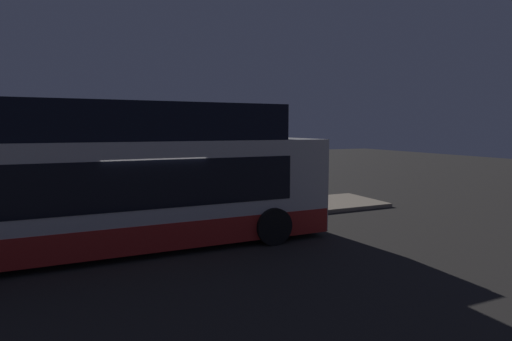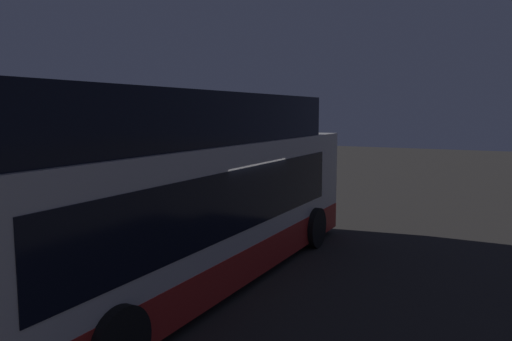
{
  "view_description": "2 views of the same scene",
  "coord_description": "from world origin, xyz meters",
  "px_view_note": "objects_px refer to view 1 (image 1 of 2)",
  "views": [
    {
      "loc": [
        -1.7,
        -10.85,
        3.23
      ],
      "look_at": [
        3.46,
        0.71,
        1.88
      ],
      "focal_mm": 28.0,
      "sensor_mm": 36.0,
      "label": 1
    },
    {
      "loc": [
        -8.84,
        -5.58,
        3.54
      ],
      "look_at": [
        3.46,
        0.71,
        1.88
      ],
      "focal_mm": 35.0,
      "sensor_mm": 36.0,
      "label": 2
    }
  ],
  "objects_px": {
    "bus_lead": "(118,185)",
    "passenger_boarding": "(266,186)",
    "sign_post": "(32,181)",
    "suitcase": "(169,205)",
    "passenger_waiting": "(154,194)"
  },
  "relations": [
    {
      "from": "bus_lead",
      "to": "passenger_waiting",
      "type": "xyz_separation_m",
      "value": [
        1.38,
        2.74,
        -0.74
      ]
    },
    {
      "from": "suitcase",
      "to": "sign_post",
      "type": "bearing_deg",
      "value": -178.99
    },
    {
      "from": "bus_lead",
      "to": "sign_post",
      "type": "relative_size",
      "value": 5.0
    },
    {
      "from": "bus_lead",
      "to": "sign_post",
      "type": "height_order",
      "value": "bus_lead"
    },
    {
      "from": "bus_lead",
      "to": "suitcase",
      "type": "xyz_separation_m",
      "value": [
        1.94,
        3.1,
        -1.22
      ]
    },
    {
      "from": "sign_post",
      "to": "suitcase",
      "type": "bearing_deg",
      "value": 1.01
    },
    {
      "from": "passenger_boarding",
      "to": "sign_post",
      "type": "distance_m",
      "value": 7.68
    },
    {
      "from": "passenger_boarding",
      "to": "passenger_waiting",
      "type": "bearing_deg",
      "value": -39.63
    },
    {
      "from": "suitcase",
      "to": "passenger_waiting",
      "type": "bearing_deg",
      "value": -147.3
    },
    {
      "from": "bus_lead",
      "to": "passenger_boarding",
      "type": "distance_m",
      "value": 5.77
    },
    {
      "from": "passenger_waiting",
      "to": "sign_post",
      "type": "relative_size",
      "value": 0.7
    },
    {
      "from": "passenger_boarding",
      "to": "sign_post",
      "type": "height_order",
      "value": "sign_post"
    },
    {
      "from": "passenger_boarding",
      "to": "passenger_waiting",
      "type": "relative_size",
      "value": 1.11
    },
    {
      "from": "passenger_boarding",
      "to": "suitcase",
      "type": "relative_size",
      "value": 1.8
    },
    {
      "from": "suitcase",
      "to": "sign_post",
      "type": "height_order",
      "value": "sign_post"
    }
  ]
}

